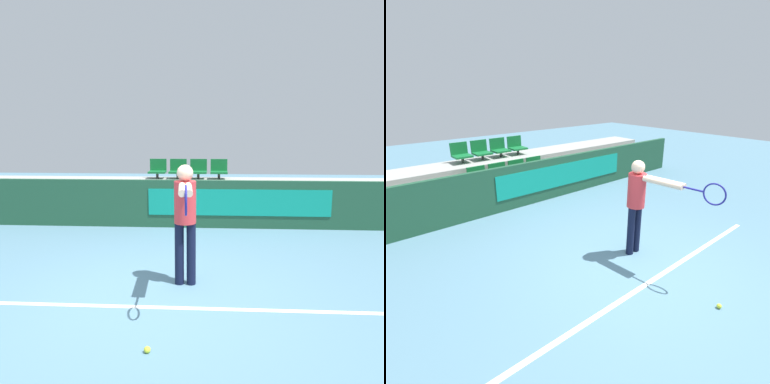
{
  "view_description": "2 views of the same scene",
  "coord_description": "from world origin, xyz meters",
  "views": [
    {
      "loc": [
        0.71,
        -4.6,
        2.12
      ],
      "look_at": [
        0.32,
        1.84,
        1.11
      ],
      "focal_mm": 35.0,
      "sensor_mm": 36.0,
      "label": 1
    },
    {
      "loc": [
        -3.52,
        -2.55,
        2.84
      ],
      "look_at": [
        0.0,
        1.61,
        0.91
      ],
      "focal_mm": 28.0,
      "sensor_mm": 36.0,
      "label": 2
    }
  ],
  "objects": [
    {
      "name": "ground_plane",
      "position": [
        0.0,
        0.0,
        0.0
      ],
      "size": [
        30.0,
        30.0,
        0.0
      ],
      "primitive_type": "plane",
      "color": "slate"
    },
    {
      "name": "court_baseline",
      "position": [
        0.0,
        -0.31,
        0.0
      ],
      "size": [
        5.85,
        0.08,
        0.01
      ],
      "color": "white",
      "rests_on": "ground"
    },
    {
      "name": "barrier_wall",
      "position": [
        0.03,
        3.69,
        0.54
      ],
      "size": [
        11.56,
        0.14,
        1.08
      ],
      "color": "#1E4C33",
      "rests_on": "ground"
    },
    {
      "name": "bleacher_tier_front",
      "position": [
        0.0,
        4.29,
        0.23
      ],
      "size": [
        11.16,
        1.05,
        0.45
      ],
      "color": "#9E9E99",
      "rests_on": "ground"
    },
    {
      "name": "bleacher_tier_middle",
      "position": [
        0.0,
        5.34,
        0.45
      ],
      "size": [
        11.16,
        1.05,
        0.91
      ],
      "color": "#9E9E99",
      "rests_on": "ground"
    },
    {
      "name": "stadium_chair_0",
      "position": [
        -0.83,
        4.42,
        0.69
      ],
      "size": [
        0.45,
        0.44,
        0.52
      ],
      "color": "#333333",
      "rests_on": "bleacher_tier_front"
    },
    {
      "name": "stadium_chair_1",
      "position": [
        -0.28,
        4.42,
        0.69
      ],
      "size": [
        0.45,
        0.44,
        0.52
      ],
      "color": "#333333",
      "rests_on": "bleacher_tier_front"
    },
    {
      "name": "stadium_chair_2",
      "position": [
        0.28,
        4.42,
        0.69
      ],
      "size": [
        0.45,
        0.44,
        0.52
      ],
      "color": "#333333",
      "rests_on": "bleacher_tier_front"
    },
    {
      "name": "stadium_chair_3",
      "position": [
        0.83,
        4.42,
        0.69
      ],
      "size": [
        0.45,
        0.44,
        0.52
      ],
      "color": "#333333",
      "rests_on": "bleacher_tier_front"
    },
    {
      "name": "stadium_chair_4",
      "position": [
        -0.83,
        5.46,
        1.14
      ],
      "size": [
        0.45,
        0.44,
        0.52
      ],
      "color": "#333333",
      "rests_on": "bleacher_tier_middle"
    },
    {
      "name": "stadium_chair_5",
      "position": [
        -0.28,
        5.46,
        1.14
      ],
      "size": [
        0.45,
        0.44,
        0.52
      ],
      "color": "#333333",
      "rests_on": "bleacher_tier_middle"
    },
    {
      "name": "stadium_chair_6",
      "position": [
        0.28,
        5.46,
        1.14
      ],
      "size": [
        0.45,
        0.44,
        0.52
      ],
      "color": "#333333",
      "rests_on": "bleacher_tier_middle"
    },
    {
      "name": "stadium_chair_7",
      "position": [
        0.83,
        5.46,
        1.14
      ],
      "size": [
        0.45,
        0.44,
        0.52
      ],
      "color": "#333333",
      "rests_on": "bleacher_tier_middle"
    },
    {
      "name": "tennis_player",
      "position": [
        0.32,
        0.37,
        1.05
      ],
      "size": [
        0.31,
        1.57,
        1.7
      ],
      "rotation": [
        0.0,
        0.0,
        0.09
      ],
      "color": "black",
      "rests_on": "ground"
    },
    {
      "name": "tennis_ball",
      "position": [
        0.07,
        -1.27,
        0.03
      ],
      "size": [
        0.07,
        0.07,
        0.07
      ],
      "color": "#CCDB33",
      "rests_on": "ground"
    }
  ]
}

